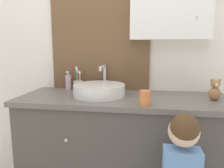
{
  "coord_description": "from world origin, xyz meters",
  "views": [
    {
      "loc": [
        0.16,
        -1.19,
        1.2
      ],
      "look_at": [
        -0.07,
        0.27,
        0.95
      ],
      "focal_mm": 35.0,
      "sensor_mm": 36.0,
      "label": 1
    }
  ],
  "objects_px": {
    "teddy_bear": "(215,90)",
    "drinking_cup": "(145,98)",
    "sink_basin": "(100,89)",
    "soap_dispenser": "(68,82)",
    "toothbrush_holder": "(78,85)"
  },
  "relations": [
    {
      "from": "sink_basin",
      "to": "drinking_cup",
      "type": "bearing_deg",
      "value": -34.99
    },
    {
      "from": "sink_basin",
      "to": "drinking_cup",
      "type": "xyz_separation_m",
      "value": [
        0.33,
        -0.23,
        0.0
      ]
    },
    {
      "from": "toothbrush_holder",
      "to": "soap_dispenser",
      "type": "bearing_deg",
      "value": 169.13
    },
    {
      "from": "sink_basin",
      "to": "drinking_cup",
      "type": "distance_m",
      "value": 0.41
    },
    {
      "from": "teddy_bear",
      "to": "toothbrush_holder",
      "type": "bearing_deg",
      "value": 169.02
    },
    {
      "from": "toothbrush_holder",
      "to": "teddy_bear",
      "type": "height_order",
      "value": "toothbrush_holder"
    },
    {
      "from": "soap_dispenser",
      "to": "teddy_bear",
      "type": "relative_size",
      "value": 1.06
    },
    {
      "from": "soap_dispenser",
      "to": "drinking_cup",
      "type": "xyz_separation_m",
      "value": [
        0.64,
        -0.42,
        -0.02
      ]
    },
    {
      "from": "teddy_bear",
      "to": "drinking_cup",
      "type": "relative_size",
      "value": 1.57
    },
    {
      "from": "sink_basin",
      "to": "toothbrush_holder",
      "type": "xyz_separation_m",
      "value": [
        -0.22,
        0.17,
        -0.0
      ]
    },
    {
      "from": "drinking_cup",
      "to": "sink_basin",
      "type": "bearing_deg",
      "value": 145.01
    },
    {
      "from": "teddy_bear",
      "to": "drinking_cup",
      "type": "bearing_deg",
      "value": -155.61
    },
    {
      "from": "sink_basin",
      "to": "toothbrush_holder",
      "type": "bearing_deg",
      "value": 141.84
    },
    {
      "from": "toothbrush_holder",
      "to": "soap_dispenser",
      "type": "xyz_separation_m",
      "value": [
        -0.09,
        0.02,
        0.02
      ]
    },
    {
      "from": "sink_basin",
      "to": "drinking_cup",
      "type": "height_order",
      "value": "sink_basin"
    }
  ]
}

